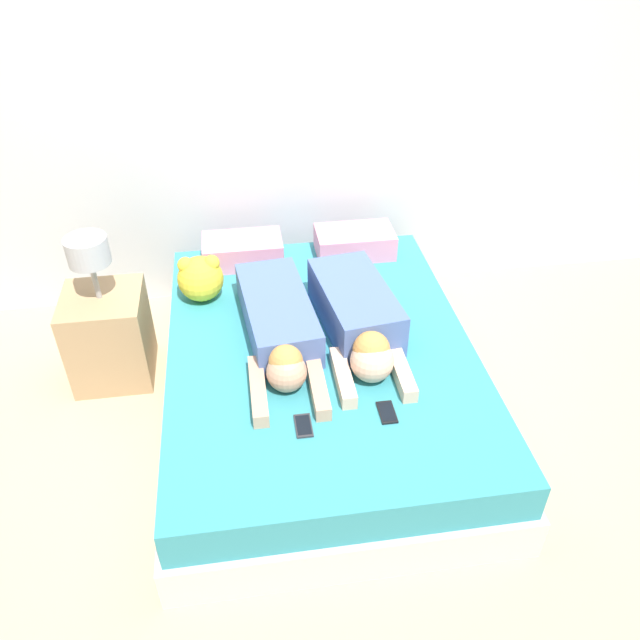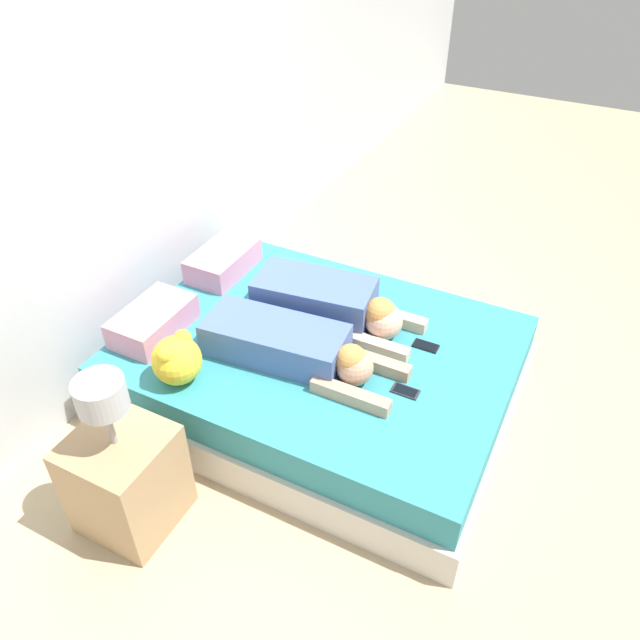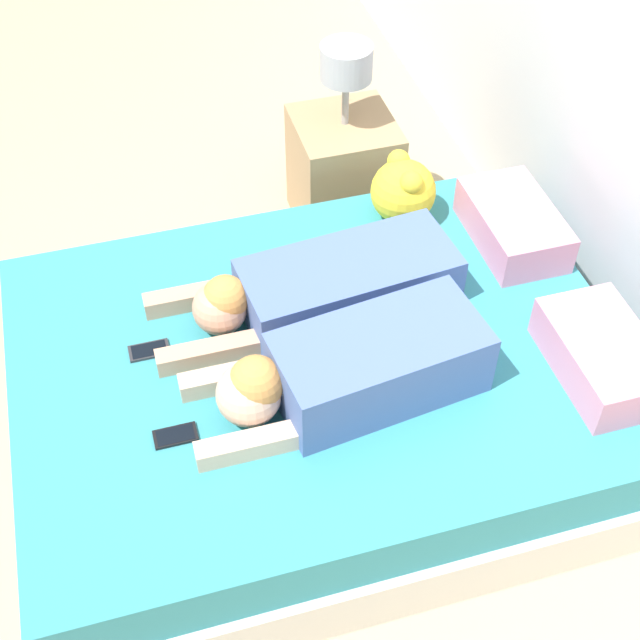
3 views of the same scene
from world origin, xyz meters
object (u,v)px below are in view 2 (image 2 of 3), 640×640
at_px(pillow_head_left, 153,321).
at_px(nightstand, 125,475).
at_px(person_left, 294,347).
at_px(cell_phone_left, 405,391).
at_px(cell_phone_right, 426,346).
at_px(pillow_head_right, 223,261).
at_px(bed, 320,371).
at_px(plush_toy, 177,359).
at_px(person_right, 332,304).

distance_m(pillow_head_left, nightstand, 0.91).
bearing_deg(person_left, cell_phone_left, -85.92).
distance_m(pillow_head_left, cell_phone_right, 1.51).
bearing_deg(pillow_head_left, pillow_head_right, 0.00).
relative_size(pillow_head_left, person_left, 0.43).
height_order(cell_phone_right, nightstand, nightstand).
height_order(bed, person_left, person_left).
bearing_deg(pillow_head_left, nightstand, -151.42).
xyz_separation_m(bed, nightstand, (-1.13, 0.44, 0.09)).
height_order(pillow_head_right, nightstand, nightstand).
height_order(person_left, cell_phone_left, person_left).
bearing_deg(plush_toy, pillow_head_left, 55.51).
bearing_deg(cell_phone_left, plush_toy, 112.22).
distance_m(person_left, cell_phone_left, 0.62).
bearing_deg(plush_toy, nightstand, -172.72).
relative_size(pillow_head_right, cell_phone_left, 3.47).
height_order(person_left, person_right, person_right).
distance_m(person_left, nightstand, 1.03).
xyz_separation_m(person_left, cell_phone_left, (0.04, -0.61, -0.09)).
relative_size(pillow_head_left, cell_phone_right, 3.47).
bearing_deg(cell_phone_right, bed, 112.62).
xyz_separation_m(bed, person_left, (-0.20, 0.05, 0.31)).
bearing_deg(cell_phone_right, plush_toy, 128.08).
relative_size(bed, pillow_head_right, 4.48).
height_order(pillow_head_right, plush_toy, plush_toy).
xyz_separation_m(pillow_head_left, person_left, (0.15, -0.81, 0.02)).
height_order(pillow_head_right, cell_phone_left, pillow_head_right).
height_order(bed, nightstand, nightstand).
height_order(pillow_head_right, cell_phone_right, pillow_head_right).
relative_size(pillow_head_left, nightstand, 0.53).
relative_size(pillow_head_right, nightstand, 0.53).
bearing_deg(bed, pillow_head_right, 68.16).
xyz_separation_m(bed, cell_phone_right, (0.22, -0.53, 0.22)).
bearing_deg(nightstand, cell_phone_left, -45.70).
bearing_deg(cell_phone_left, nightstand, 134.30).
height_order(bed, cell_phone_right, cell_phone_right).
xyz_separation_m(person_left, person_right, (0.40, -0.02, 0.02)).
distance_m(bed, person_left, 0.37).
height_order(person_left, nightstand, nightstand).
height_order(pillow_head_right, person_left, person_left).
relative_size(person_left, nightstand, 1.23).
distance_m(person_left, cell_phone_right, 0.73).
distance_m(cell_phone_left, cell_phone_right, 0.38).
xyz_separation_m(cell_phone_left, plush_toy, (-0.43, 1.06, 0.13)).
relative_size(cell_phone_left, cell_phone_right, 1.00).
bearing_deg(pillow_head_left, bed, -68.16).
relative_size(pillow_head_left, pillow_head_right, 1.00).
bearing_deg(pillow_head_right, cell_phone_left, -109.45).
bearing_deg(person_left, plush_toy, 130.71).
xyz_separation_m(bed, person_right, (0.20, 0.03, 0.33)).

